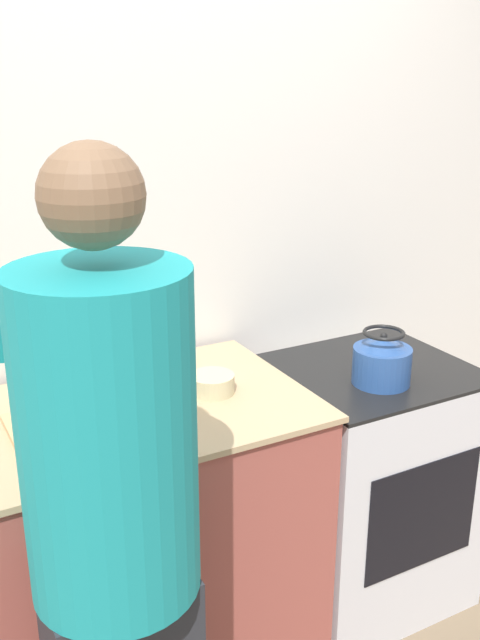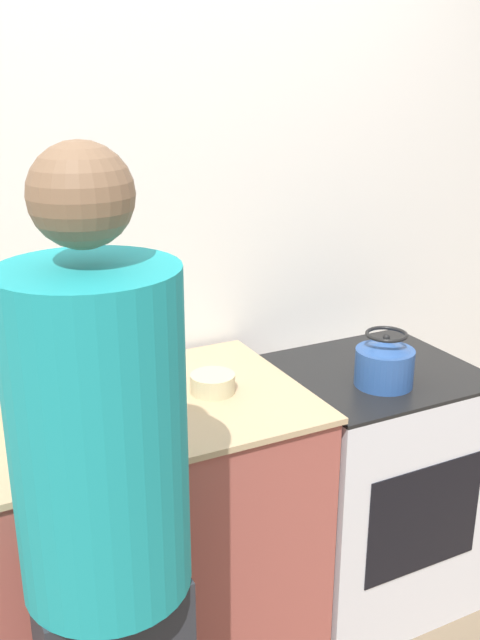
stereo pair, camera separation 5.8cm
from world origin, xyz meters
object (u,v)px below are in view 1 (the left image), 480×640
oven (365,482)px  kettle (382,361)px  bowl_prep (212,384)px  person (113,532)px  cutting_board (63,425)px  knife (64,418)px

oven → kettle: (-0.05, -0.11, 0.52)m
bowl_prep → person: bearing=-132.7°
kettle → person: bearing=-158.5°
cutting_board → kettle: (1.01, -0.12, 0.03)m
knife → kettle: kettle is taller
bowl_prep → cutting_board: bearing=-178.5°
person → oven: bearing=25.3°
knife → kettle: bearing=15.6°
bowl_prep → knife: bearing=179.1°
oven → knife: 1.17m
oven → knife: (-1.05, 0.03, 0.50)m
cutting_board → kettle: bearing=-6.6°
person → kettle: 1.12m
knife → bowl_prep: bowl_prep is taller
oven → bowl_prep: 0.79m
person → cutting_board: size_ratio=6.18×
oven → cutting_board: bearing=179.5°
person → bowl_prep: (0.50, 0.54, 0.02)m
person → knife: (0.05, 0.55, 0.01)m
person → knife: size_ratio=8.28×
oven → person: person is taller
cutting_board → oven: bearing=-0.5°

